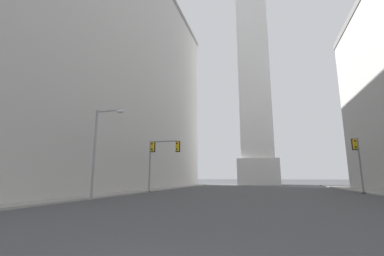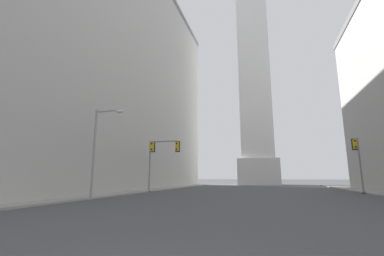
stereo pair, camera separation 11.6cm
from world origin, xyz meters
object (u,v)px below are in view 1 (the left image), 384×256
object	(u,v)px
obelisk	(252,33)
traffic_light_mid_right	(358,156)
traffic_light_mid_left	(160,153)
street_lamp	(99,143)

from	to	relation	value
obelisk	traffic_light_mid_right	distance (m)	45.33
traffic_light_mid_left	street_lamp	size ratio (longest dim) A/B	0.83
obelisk	traffic_light_mid_right	size ratio (longest dim) A/B	12.76
traffic_light_mid_left	street_lamp	bearing A→B (deg)	-94.22
obelisk	traffic_light_mid_left	bearing A→B (deg)	-108.51
obelisk	street_lamp	size ratio (longest dim) A/B	10.51
traffic_light_mid_left	street_lamp	distance (m)	10.76
traffic_light_mid_right	street_lamp	world-z (taller)	street_lamp
traffic_light_mid_right	obelisk	bearing A→B (deg)	112.22
obelisk	traffic_light_mid_right	xyz separation A→B (m)	(11.58, -28.33, -33.44)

